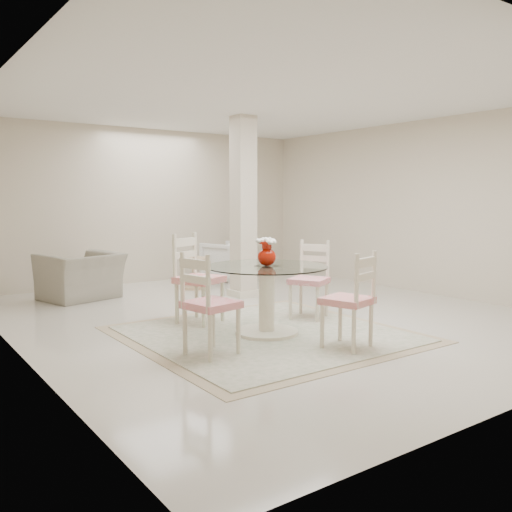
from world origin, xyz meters
TOP-DOWN VIEW (x-y plane):
  - ground at (0.00, 0.00)m, footprint 7.00×7.00m
  - room_shell at (0.00, 0.00)m, footprint 6.02×7.02m
  - column at (0.50, 1.30)m, footprint 0.30×0.30m
  - area_rug at (-0.62, -0.80)m, footprint 2.85×2.85m
  - dining_table at (-0.62, -0.80)m, footprint 1.32×1.32m
  - red_vase at (-0.62, -0.80)m, footprint 0.23×0.22m
  - dining_chair_east at (0.33, -0.44)m, footprint 0.58×0.58m
  - dining_chair_north at (-0.98, 0.16)m, footprint 0.62×0.62m
  - dining_chair_west at (-1.58, -1.14)m, footprint 0.51×0.51m
  - dining_chair_south at (-0.28, -1.76)m, footprint 0.53×0.53m
  - recliner_taupe at (-1.60, 2.48)m, footprint 1.26×1.16m
  - armchair_white at (1.21, 2.84)m, footprint 0.92×0.94m
  - side_table at (0.24, 2.37)m, footprint 0.49×0.49m

SIDE VIEW (x-z plane):
  - ground at x=0.00m, z-range 0.00..0.00m
  - area_rug at x=-0.62m, z-range 0.00..0.02m
  - side_table at x=0.24m, z-range -0.02..0.49m
  - recliner_taupe at x=-1.60m, z-range 0.00..0.68m
  - armchair_white at x=1.21m, z-range 0.00..0.70m
  - dining_table at x=-0.62m, z-range 0.01..0.77m
  - dining_chair_east at x=0.33m, z-range 0.03..1.09m
  - dining_chair_south at x=-0.28m, z-range 0.03..1.10m
  - dining_chair_west at x=-1.58m, z-range 0.03..1.12m
  - dining_chair_north at x=-0.98m, z-range 0.03..1.21m
  - red_vase at x=-0.62m, z-range 0.76..1.07m
  - column at x=0.50m, z-range 0.00..2.70m
  - room_shell at x=0.00m, z-range 0.50..3.21m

